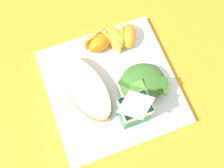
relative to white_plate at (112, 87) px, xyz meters
name	(u,v)px	position (x,y,z in m)	size (l,w,h in m)	color
ground	(112,88)	(0.00, 0.00, -0.01)	(3.00, 3.00, 0.00)	orange
white_plate	(112,87)	(0.00, 0.00, 0.00)	(0.28, 0.28, 0.02)	white
cheesy_pizza_bread	(86,88)	(0.06, -0.01, 0.03)	(0.12, 0.18, 0.04)	#A87038
green_salad_pile	(143,83)	(-0.06, 0.02, 0.03)	(0.11, 0.09, 0.05)	#3D7028
milk_carton	(135,109)	(-0.02, 0.08, 0.07)	(0.06, 0.04, 0.11)	#2D8451
orange_wedge_front	(128,36)	(-0.07, -0.09, 0.03)	(0.06, 0.07, 0.04)	orange
orange_wedge_middle	(116,38)	(-0.05, -0.10, 0.03)	(0.06, 0.07, 0.04)	orange
orange_wedge_rear	(99,42)	(-0.01, -0.10, 0.03)	(0.07, 0.06, 0.04)	orange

